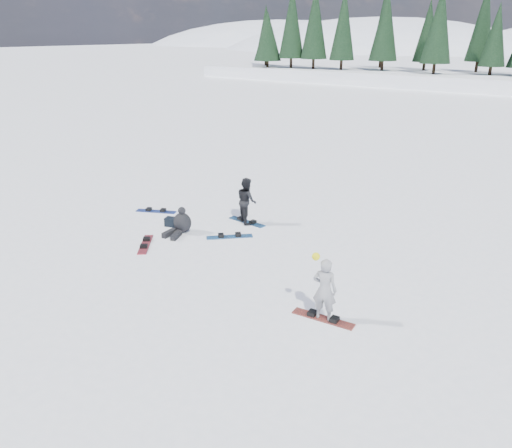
{
  "coord_description": "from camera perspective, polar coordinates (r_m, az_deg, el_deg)",
  "views": [
    {
      "loc": [
        6.7,
        -10.18,
        6.27
      ],
      "look_at": [
        -1.13,
        0.63,
        1.1
      ],
      "focal_mm": 35.0,
      "sensor_mm": 36.0,
      "label": 1
    }
  ],
  "objects": [
    {
      "name": "snowboard_man",
      "position": [
        17.53,
        -1.05,
        0.25
      ],
      "size": [
        1.52,
        0.4,
        0.03
      ],
      "primitive_type": "cube",
      "rotation": [
        0.0,
        0.0,
        -0.08
      ],
      "color": "navy",
      "rests_on": "ground"
    },
    {
      "name": "snowboard_loose_b",
      "position": [
        16.06,
        -12.52,
        -2.29
      ],
      "size": [
        1.16,
        1.35,
        0.03
      ],
      "primitive_type": "cube",
      "rotation": [
        0.0,
        0.0,
        -0.9
      ],
      "color": "maroon",
      "rests_on": "ground"
    },
    {
      "name": "snowboard_loose_a",
      "position": [
        16.28,
        -3.04,
        -1.46
      ],
      "size": [
        1.27,
        1.25,
        0.03
      ],
      "primitive_type": "cube",
      "rotation": [
        0.0,
        0.0,
        0.77
      ],
      "color": "#1C589A",
      "rests_on": "ground"
    },
    {
      "name": "snowboarder_man",
      "position": [
        17.26,
        -1.07,
        2.71
      ],
      "size": [
        0.99,
        0.94,
        1.61
      ],
      "primitive_type": "imported",
      "rotation": [
        0.0,
        0.0,
        2.56
      ],
      "color": "black",
      "rests_on": "ground"
    },
    {
      "name": "seated_rider",
      "position": [
        16.68,
        -8.54,
        0.1
      ],
      "size": [
        0.75,
        1.12,
        0.89
      ],
      "rotation": [
        0.0,
        0.0,
        0.25
      ],
      "color": "black",
      "rests_on": "ground"
    },
    {
      "name": "snowboard_loose_c",
      "position": [
        18.92,
        -11.36,
        1.43
      ],
      "size": [
        1.47,
        0.9,
        0.03
      ],
      "primitive_type": "cube",
      "rotation": [
        0.0,
        0.0,
        0.44
      ],
      "color": "navy",
      "rests_on": "ground"
    },
    {
      "name": "ground",
      "position": [
        13.71,
        2.29,
        -6.07
      ],
      "size": [
        420.0,
        420.0,
        0.0
      ],
      "primitive_type": "plane",
      "color": "white",
      "rests_on": "ground"
    },
    {
      "name": "snowboarder_woman",
      "position": [
        11.55,
        7.84,
        -7.4
      ],
      "size": [
        0.63,
        0.47,
        1.69
      ],
      "rotation": [
        0.0,
        0.0,
        3.34
      ],
      "color": "gray",
      "rests_on": "ground"
    },
    {
      "name": "snowboard_woman",
      "position": [
        11.93,
        7.67,
        -10.66
      ],
      "size": [
        1.52,
        0.42,
        0.03
      ],
      "primitive_type": "cube",
      "rotation": [
        0.0,
        0.0,
        0.1
      ],
      "color": "#9A3221",
      "rests_on": "ground"
    },
    {
      "name": "gear_bag",
      "position": [
        17.38,
        -9.58,
        0.24
      ],
      "size": [
        0.52,
        0.43,
        0.3
      ],
      "primitive_type": "cube",
      "rotation": [
        0.0,
        0.0,
        0.32
      ],
      "color": "black",
      "rests_on": "ground"
    }
  ]
}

